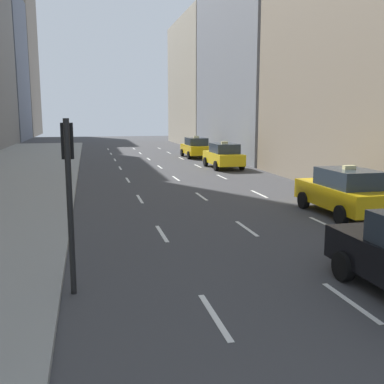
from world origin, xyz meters
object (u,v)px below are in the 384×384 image
at_px(traffic_light_pole, 69,178).
at_px(taxi_second, 345,192).
at_px(taxi_lead, 223,156).
at_px(taxi_third, 196,147).

bearing_deg(traffic_light_pole, taxi_second, 29.09).
bearing_deg(taxi_second, taxi_lead, 90.00).
height_order(taxi_lead, taxi_second, same).
height_order(taxi_lead, traffic_light_pole, traffic_light_pole).
relative_size(taxi_third, traffic_light_pole, 1.22).
bearing_deg(taxi_third, taxi_second, -90.00).
bearing_deg(traffic_light_pole, taxi_lead, 65.03).
height_order(taxi_second, traffic_light_pole, traffic_light_pole).
xyz_separation_m(taxi_second, traffic_light_pole, (-9.55, -5.31, 1.53)).
xyz_separation_m(taxi_lead, taxi_third, (0.00, 8.21, 0.00)).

